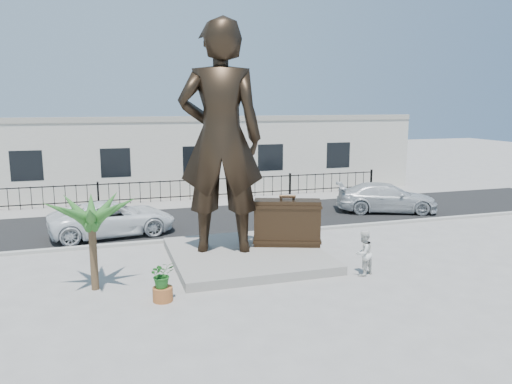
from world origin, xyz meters
TOP-DOWN VIEW (x-y plane):
  - ground at (0.00, 0.00)m, footprint 100.00×100.00m
  - street at (0.00, 8.00)m, footprint 40.00×7.00m
  - curb at (0.00, 4.50)m, footprint 40.00×0.25m
  - far_sidewalk at (0.00, 12.00)m, footprint 40.00×2.50m
  - plinth at (-0.50, 1.50)m, footprint 5.20×5.20m
  - fence at (0.00, 12.80)m, footprint 22.00×0.10m
  - building at (0.00, 17.00)m, footprint 28.00×7.00m
  - statue at (-1.30, 1.91)m, footprint 3.27×2.57m
  - suitcase at (1.13, 1.79)m, footprint 2.51×1.53m
  - tourist at (2.59, -1.20)m, footprint 0.88×0.80m
  - car_white at (-4.92, 6.27)m, footprint 5.36×3.03m
  - car_silver at (8.43, 6.87)m, footprint 5.36×3.61m
  - worker at (0.38, 12.09)m, footprint 1.15×0.69m
  - palm_tree at (-5.60, 0.05)m, footprint 1.80×1.80m
  - planter at (-3.80, -1.45)m, footprint 0.56×0.56m
  - shrub at (-3.80, -1.45)m, footprint 0.79×0.72m

SIDE VIEW (x-z plane):
  - ground at x=0.00m, z-range 0.00..0.00m
  - palm_tree at x=-5.60m, z-range -1.60..1.60m
  - street at x=0.00m, z-range 0.00..0.01m
  - far_sidewalk at x=0.00m, z-range 0.00..0.02m
  - curb at x=0.00m, z-range 0.00..0.12m
  - plinth at x=-0.50m, z-range 0.00..0.30m
  - planter at x=-3.80m, z-range 0.00..0.40m
  - fence at x=0.00m, z-range 0.00..1.20m
  - car_white at x=-4.92m, z-range 0.01..1.42m
  - tourist at x=2.59m, z-range 0.00..1.46m
  - car_silver at x=8.43m, z-range 0.01..1.45m
  - shrub at x=-3.80m, z-range 0.40..1.15m
  - worker at x=0.38m, z-range 0.02..1.75m
  - suitcase at x=1.13m, z-range 0.30..1.98m
  - building at x=0.00m, z-range 0.00..4.40m
  - statue at x=-1.30m, z-range 0.30..8.20m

